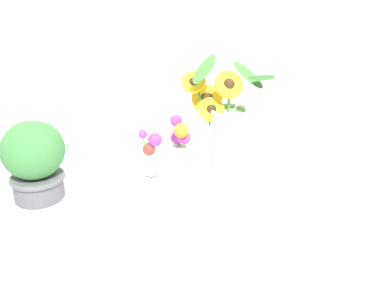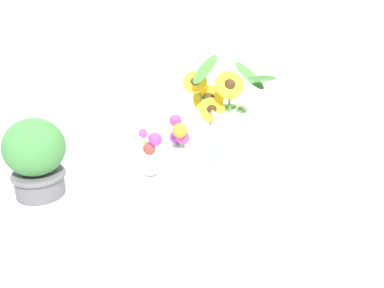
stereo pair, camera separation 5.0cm
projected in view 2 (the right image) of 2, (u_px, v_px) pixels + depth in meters
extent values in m
plane|color=silver|center=(189.00, 192.00, 1.23)|extent=(6.00, 6.00, 0.00)
cylinder|color=silver|center=(192.00, 181.00, 1.26)|extent=(0.41, 0.41, 0.02)
cylinder|color=#99CC9E|center=(229.00, 145.00, 1.23)|extent=(0.10, 0.10, 0.19)
torus|color=#99CC9E|center=(230.00, 112.00, 1.20)|extent=(0.11, 0.11, 0.01)
cylinder|color=#4C8438|center=(220.00, 140.00, 1.22)|extent=(0.05, 0.04, 0.16)
cylinder|color=yellow|center=(212.00, 110.00, 1.20)|extent=(0.08, 0.06, 0.07)
sphere|color=#382314|center=(212.00, 110.00, 1.20)|extent=(0.03, 0.03, 0.03)
cylinder|color=#4C8438|center=(220.00, 132.00, 1.27)|extent=(0.05, 0.06, 0.17)
cylinder|color=yellow|center=(208.00, 99.00, 1.25)|extent=(0.10, 0.08, 0.08)
sphere|color=#382314|center=(208.00, 99.00, 1.25)|extent=(0.04, 0.04, 0.04)
cylinder|color=#4C8438|center=(229.00, 124.00, 1.21)|extent=(0.01, 0.02, 0.22)
cylinder|color=yellow|center=(229.00, 85.00, 1.18)|extent=(0.08, 0.06, 0.07)
sphere|color=#382314|center=(229.00, 85.00, 1.18)|extent=(0.03, 0.03, 0.03)
cylinder|color=#4C8438|center=(210.00, 122.00, 1.25)|extent=(0.07, 0.07, 0.20)
cylinder|color=yellow|center=(195.00, 82.00, 1.23)|extent=(0.08, 0.06, 0.07)
sphere|color=#382314|center=(195.00, 82.00, 1.23)|extent=(0.03, 0.03, 0.03)
ellipsoid|color=#38702D|center=(205.00, 69.00, 1.18)|extent=(0.11, 0.14, 0.08)
ellipsoid|color=#38702D|center=(262.00, 78.00, 1.12)|extent=(0.13, 0.14, 0.06)
ellipsoid|color=#38702D|center=(249.00, 75.00, 1.20)|extent=(0.09, 0.12, 0.07)
cylinder|color=white|center=(185.00, 165.00, 1.20)|extent=(0.08, 0.08, 0.12)
cylinder|color=#568E42|center=(183.00, 157.00, 1.18)|extent=(0.01, 0.04, 0.12)
sphere|color=#C6337A|center=(183.00, 137.00, 1.14)|extent=(0.04, 0.04, 0.04)
cylinder|color=#568E42|center=(183.00, 147.00, 1.18)|extent=(0.04, 0.03, 0.14)
sphere|color=#C6337A|center=(176.00, 120.00, 1.16)|extent=(0.03, 0.03, 0.03)
cylinder|color=#568E42|center=(181.00, 153.00, 1.19)|extent=(0.03, 0.01, 0.10)
sphere|color=purple|center=(176.00, 137.00, 1.17)|extent=(0.04, 0.04, 0.04)
cylinder|color=#568E42|center=(183.00, 151.00, 1.16)|extent=(0.02, 0.04, 0.13)
sphere|color=orange|center=(180.00, 130.00, 1.12)|extent=(0.04, 0.04, 0.04)
sphere|color=white|center=(151.00, 166.00, 1.26)|extent=(0.06, 0.06, 0.06)
cylinder|color=white|center=(151.00, 152.00, 1.24)|extent=(0.03, 0.03, 0.03)
cylinder|color=#568E42|center=(146.00, 150.00, 1.23)|extent=(0.02, 0.02, 0.10)
sphere|color=purple|center=(143.00, 133.00, 1.20)|extent=(0.02, 0.02, 0.02)
cylinder|color=#568E42|center=(152.00, 159.00, 1.25)|extent=(0.02, 0.01, 0.07)
sphere|color=red|center=(149.00, 148.00, 1.23)|extent=(0.04, 0.04, 0.04)
cylinder|color=#568E42|center=(152.00, 151.00, 1.25)|extent=(0.02, 0.03, 0.10)
sphere|color=white|center=(148.00, 133.00, 1.24)|extent=(0.03, 0.03, 0.03)
cylinder|color=#568E42|center=(152.00, 155.00, 1.24)|extent=(0.02, 0.02, 0.10)
sphere|color=purple|center=(155.00, 139.00, 1.22)|extent=(0.04, 0.04, 0.04)
cylinder|color=#4C4C51|center=(39.00, 183.00, 1.20)|extent=(0.13, 0.13, 0.07)
torus|color=#4C4C51|center=(38.00, 175.00, 1.19)|extent=(0.14, 0.14, 0.02)
ellipsoid|color=#336B33|center=(34.00, 147.00, 1.16)|extent=(0.16, 0.16, 0.15)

